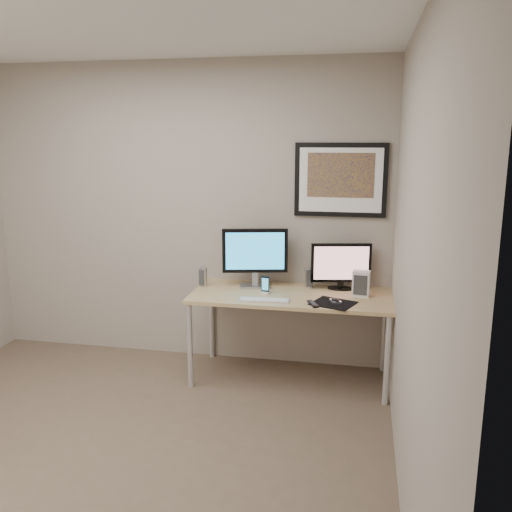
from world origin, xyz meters
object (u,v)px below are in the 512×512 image
Objects in this scene: framed_art at (341,180)px; monitor_large at (255,255)px; speaker_right at (309,277)px; desk at (291,302)px; phone_dock at (265,285)px; fan_unit at (361,284)px; keyboard at (264,300)px; monitor_tv at (341,265)px; speaker_left at (203,277)px.

monitor_large is at bearing -165.09° from framed_art.
desk is at bearing -128.51° from speaker_right.
speaker_right reaches higher than phone_dock.
fan_unit is (0.76, 0.08, 0.03)m from phone_dock.
fan_unit is at bearing 17.87° from keyboard.
monitor_tv reaches higher than phone_dock.
monitor_tv is at bearing 143.15° from fan_unit.
monitor_tv is 3.06× the size of speaker_left.
monitor_large is at bearing 131.01° from phone_dock.
desk is 2.13× the size of framed_art.
fan_unit reaches higher than phone_dock.
speaker_right is at bearing -154.56° from framed_art.
desk is at bearing -37.60° from monitor_large.
speaker_right is 1.19× the size of phone_dock.
fan_unit reaches higher than speaker_left.
desk is 4.08× the size of keyboard.
desk is 0.78m from speaker_left.
speaker_right is (-0.23, -0.11, -0.81)m from framed_art.
keyboard is 0.78m from fan_unit.
speaker_left is (-0.76, 0.09, 0.15)m from desk.
monitor_tv is (0.71, 0.06, -0.07)m from monitor_large.
framed_art reaches higher than desk.
monitor_large is 3.36× the size of speaker_left.
monitor_large is at bearing -179.70° from fan_unit.
fan_unit is at bearing 5.30° from desk.
speaker_left is at bearing 148.67° from keyboard.
keyboard is 1.94× the size of fan_unit.
framed_art is 1.53× the size of monitor_tv.
desk is 9.40× the size of speaker_right.
phone_dock reaches higher than keyboard.
monitor_large reaches higher than monitor_tv.
fan_unit is at bearing -19.29° from monitor_large.
phone_dock is at bearing -167.01° from fan_unit.
monitor_tv is 1.25× the size of keyboard.
keyboard is at bearing -74.70° from phone_dock.
desk is 0.51m from monitor_tv.
desk is 7.90× the size of fan_unit.
framed_art is 4.69× the size of speaker_left.
desk is 2.98× the size of monitor_large.
framed_art is 0.93m from monitor_large.
speaker_left reaches higher than desk.
phone_dock is at bearing -169.05° from monitor_tv.
speaker_right is 0.43× the size of keyboard.
speaker_left is at bearing 175.10° from phone_dock.
keyboard is (0.15, -0.38, -0.27)m from monitor_large.
monitor_tv is 1.15m from speaker_left.
keyboard is at bearing -16.40° from speaker_left.
framed_art is at bearing 2.16° from monitor_large.
framed_art is at bearing 92.94° from monitor_tv.
phone_dock is (-0.21, -0.03, 0.14)m from desk.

